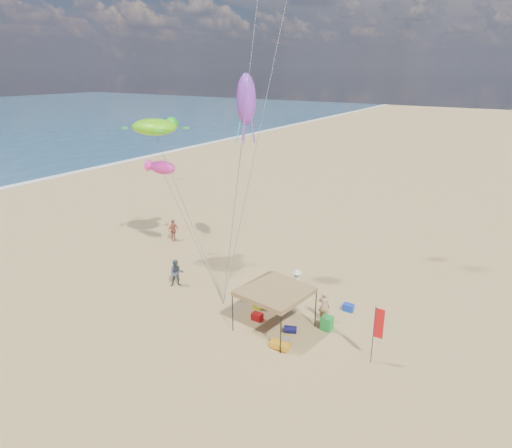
% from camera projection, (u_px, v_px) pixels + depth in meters
% --- Properties ---
extents(ground, '(280.00, 280.00, 0.00)m').
position_uv_depth(ground, '(225.00, 311.00, 23.82)').
color(ground, tan).
rests_on(ground, ground).
extents(canopy_tent, '(5.79, 5.79, 3.59)m').
position_uv_depth(canopy_tent, '(275.00, 273.00, 21.26)').
color(canopy_tent, black).
rests_on(canopy_tent, ground).
extents(feather_flag, '(0.42, 0.04, 2.76)m').
position_uv_depth(feather_flag, '(378.00, 326.00, 19.02)').
color(feather_flag, black).
rests_on(feather_flag, ground).
extents(cooler_red, '(0.54, 0.38, 0.38)m').
position_uv_depth(cooler_red, '(257.00, 317.00, 22.94)').
color(cooler_red, '#BA0E10').
rests_on(cooler_red, ground).
extents(cooler_blue, '(0.54, 0.38, 0.38)m').
position_uv_depth(cooler_blue, '(348.00, 308.00, 23.80)').
color(cooler_blue, '#1531AD').
rests_on(cooler_blue, ground).
extents(bag_navy, '(0.69, 0.54, 0.36)m').
position_uv_depth(bag_navy, '(290.00, 329.00, 21.85)').
color(bag_navy, '#0E0E40').
rests_on(bag_navy, ground).
extents(bag_orange, '(0.54, 0.69, 0.36)m').
position_uv_depth(bag_orange, '(275.00, 286.00, 26.19)').
color(bag_orange, '#F05D0D').
rests_on(bag_orange, ground).
extents(chair_green, '(0.50, 0.50, 0.70)m').
position_uv_depth(chair_green, '(327.00, 323.00, 22.05)').
color(chair_green, '#198A30').
rests_on(chair_green, ground).
extents(chair_yellow, '(0.50, 0.50, 0.70)m').
position_uv_depth(chair_yellow, '(259.00, 302.00, 24.04)').
color(chair_yellow, '#BED918').
rests_on(chair_yellow, ground).
extents(crate_grey, '(0.34, 0.30, 0.28)m').
position_uv_depth(crate_grey, '(285.00, 342.00, 20.94)').
color(crate_grey, gray).
rests_on(crate_grey, ground).
extents(beach_cart, '(0.90, 0.50, 0.24)m').
position_uv_depth(beach_cart, '(280.00, 345.00, 20.59)').
color(beach_cart, orange).
rests_on(beach_cart, ground).
extents(person_near_a, '(0.62, 0.42, 1.66)m').
position_uv_depth(person_near_a, '(324.00, 306.00, 22.67)').
color(person_near_a, tan).
rests_on(person_near_a, ground).
extents(person_near_b, '(1.01, 1.00, 1.64)m').
position_uv_depth(person_near_b, '(177.00, 273.00, 26.32)').
color(person_near_b, '#37414B').
rests_on(person_near_b, ground).
extents(person_near_c, '(1.09, 0.80, 1.52)m').
position_uv_depth(person_near_c, '(297.00, 282.00, 25.35)').
color(person_near_c, silver).
rests_on(person_near_c, ground).
extents(person_far_a, '(0.49, 1.00, 1.66)m').
position_uv_depth(person_far_a, '(173.00, 230.00, 33.21)').
color(person_far_a, '#B35845').
rests_on(person_far_a, ground).
extents(turtle_kite, '(3.51, 3.13, 0.98)m').
position_uv_depth(turtle_kite, '(154.00, 127.00, 27.18)').
color(turtle_kite, '#65E50E').
rests_on(turtle_kite, ground).
extents(fish_kite, '(2.09, 1.54, 0.83)m').
position_uv_depth(fish_kite, '(163.00, 167.00, 27.75)').
color(fish_kite, '#F427A6').
rests_on(fish_kite, ground).
extents(squid_kite, '(1.38, 1.38, 2.75)m').
position_uv_depth(squid_kite, '(246.00, 99.00, 24.44)').
color(squid_kite, purple).
rests_on(squid_kite, ground).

